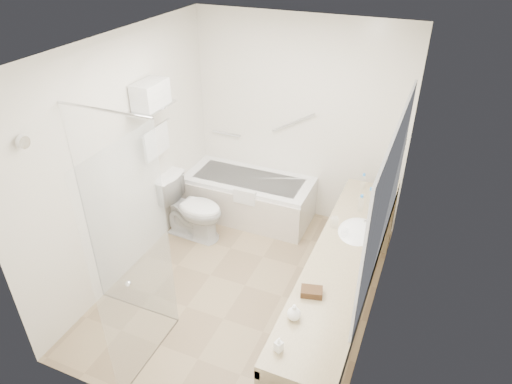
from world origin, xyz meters
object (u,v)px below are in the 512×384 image
at_px(bathtub, 249,197).
at_px(toilet, 192,208).
at_px(water_bottle_left, 361,204).
at_px(amenity_basket, 312,292).
at_px(vanity_counter, 342,274).

xyz_separation_m(bathtub, toilet, (-0.45, -0.65, 0.11)).
bearing_deg(water_bottle_left, amenity_basket, -94.32).
relative_size(bathtub, vanity_counter, 0.59).
height_order(bathtub, toilet, toilet).
relative_size(vanity_counter, amenity_basket, 16.05).
xyz_separation_m(vanity_counter, amenity_basket, (-0.12, -0.57, 0.24)).
distance_m(bathtub, water_bottle_left, 1.76).
distance_m(vanity_counter, toilet, 2.12).
xyz_separation_m(toilet, amenity_basket, (1.85, -1.30, 0.49)).
relative_size(bathtub, water_bottle_left, 8.76).
distance_m(bathtub, vanity_counter, 2.09).
bearing_deg(water_bottle_left, toilet, -179.48).
height_order(vanity_counter, water_bottle_left, water_bottle_left).
height_order(bathtub, vanity_counter, vanity_counter).
bearing_deg(vanity_counter, toilet, 159.53).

